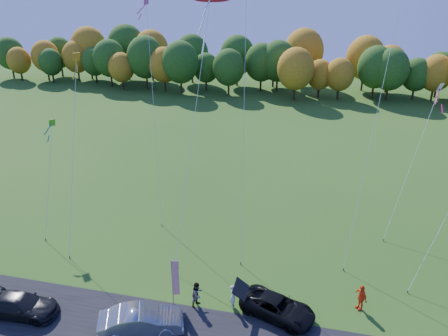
% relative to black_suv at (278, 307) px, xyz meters
% --- Properties ---
extents(ground, '(160.00, 160.00, 0.00)m').
position_rel_black_suv_xyz_m(ground, '(-5.03, 0.59, -0.67)').
color(ground, '#244F15').
extents(tree_line, '(116.00, 12.00, 10.00)m').
position_rel_black_suv_xyz_m(tree_line, '(-5.03, 55.59, -0.67)').
color(tree_line, '#1E4711').
rests_on(tree_line, ground).
extents(black_suv, '(5.29, 3.72, 1.34)m').
position_rel_black_suv_xyz_m(black_suv, '(0.00, 0.00, 0.00)').
color(black_suv, black).
rests_on(black_suv, ground).
extents(silver_sedan, '(5.39, 3.53, 1.68)m').
position_rel_black_suv_xyz_m(silver_sedan, '(-7.91, -3.26, 0.17)').
color(silver_sedan, '#9E9EA3').
rests_on(silver_sedan, ground).
extents(dark_truck_a, '(4.95, 2.24, 1.41)m').
position_rel_black_suv_xyz_m(dark_truck_a, '(-16.02, -3.57, 0.03)').
color(dark_truck_a, black).
rests_on(dark_truck_a, ground).
extents(person_tailgate_a, '(0.59, 0.72, 1.71)m').
position_rel_black_suv_xyz_m(person_tailgate_a, '(-2.94, 0.16, 0.18)').
color(person_tailgate_a, silver).
rests_on(person_tailgate_a, ground).
extents(person_tailgate_b, '(0.95, 1.06, 1.78)m').
position_rel_black_suv_xyz_m(person_tailgate_b, '(-5.24, -0.22, 0.22)').
color(person_tailgate_b, gray).
rests_on(person_tailgate_b, ground).
extents(person_east, '(0.98, 1.15, 1.85)m').
position_rel_black_suv_xyz_m(person_east, '(5.16, 1.87, 0.25)').
color(person_east, '#F54417').
rests_on(person_east, ground).
extents(feather_flag, '(0.45, 0.21, 3.54)m').
position_rel_black_suv_xyz_m(feather_flag, '(-6.66, -0.45, 1.48)').
color(feather_flag, '#999999').
rests_on(feather_flag, ground).
extents(kite_delta_blue, '(3.37, 10.14, 28.72)m').
position_rel_black_suv_xyz_m(kite_delta_blue, '(-4.16, 9.45, 13.84)').
color(kite_delta_blue, '#4C3F33').
rests_on(kite_delta_blue, ground).
extents(kite_parafoil_orange, '(5.49, 12.15, 34.10)m').
position_rel_black_suv_xyz_m(kite_parafoil_orange, '(6.04, 11.54, 16.22)').
color(kite_parafoil_orange, '#4C3F33').
rests_on(kite_parafoil_orange, ground).
extents(kite_delta_red, '(2.86, 11.32, 20.00)m').
position_rel_black_suv_xyz_m(kite_delta_red, '(-7.65, 8.79, 10.91)').
color(kite_delta_red, '#4C3F33').
rests_on(kite_delta_red, ground).
extents(kite_diamond_yellow, '(2.27, 8.02, 14.67)m').
position_rel_black_suv_xyz_m(kite_diamond_yellow, '(-17.15, 6.30, 6.46)').
color(kite_diamond_yellow, '#4C3F33').
rests_on(kite_diamond_yellow, ground).
extents(kite_diamond_green, '(1.40, 5.16, 9.26)m').
position_rel_black_suv_xyz_m(kite_diamond_green, '(-20.00, 6.66, 3.86)').
color(kite_diamond_green, '#4C3F33').
rests_on(kite_diamond_green, ground).
extents(kite_diamond_white, '(4.14, 7.11, 12.11)m').
position_rel_black_suv_xyz_m(kite_diamond_white, '(9.25, 13.80, 5.16)').
color(kite_diamond_white, '#4C3F33').
rests_on(kite_diamond_white, ground).
extents(kite_diamond_pink, '(4.07, 8.95, 18.39)m').
position_rel_black_suv_xyz_m(kite_diamond_pink, '(-12.84, 12.85, 8.34)').
color(kite_diamond_pink, '#4C3F33').
rests_on(kite_diamond_pink, ground).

